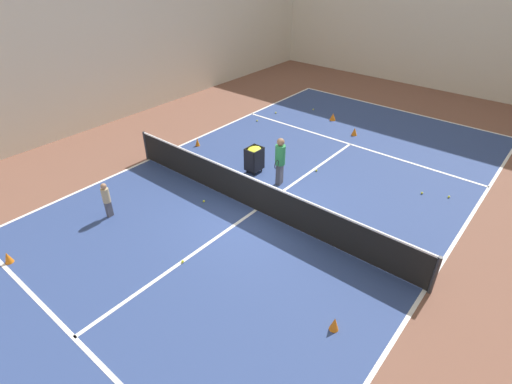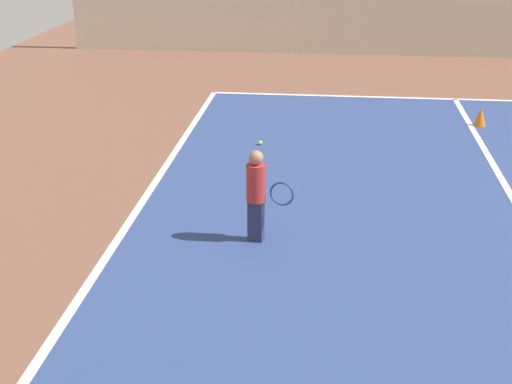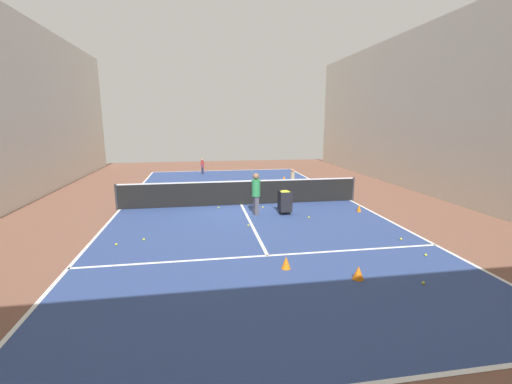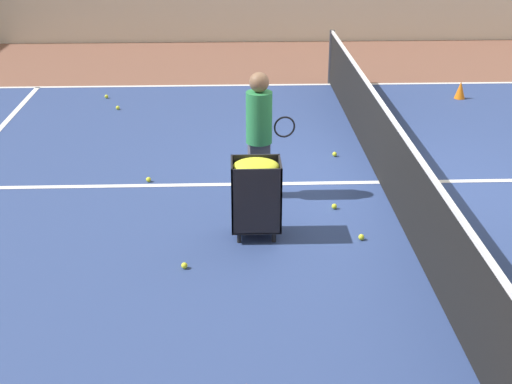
# 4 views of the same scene
# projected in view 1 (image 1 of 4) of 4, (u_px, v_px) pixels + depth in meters

# --- Properties ---
(ground_plane) EXTENTS (33.77, 33.77, 0.00)m
(ground_plane) POSITION_uv_depth(u_px,v_px,m) (256.00, 210.00, 11.98)
(ground_plane) COLOR brown
(court_playing_area) EXTENTS (10.17, 21.34, 0.00)m
(court_playing_area) POSITION_uv_depth(u_px,v_px,m) (256.00, 210.00, 11.98)
(court_playing_area) COLOR navy
(court_playing_area) RESTS_ON ground
(line_baseline_far) EXTENTS (10.17, 0.10, 0.00)m
(line_baseline_far) POSITION_uv_depth(u_px,v_px,m) (399.00, 110.00, 18.92)
(line_baseline_far) COLOR white
(line_baseline_far) RESTS_ON ground
(line_sideline_left) EXTENTS (0.10, 21.34, 0.00)m
(line_sideline_left) POSITION_uv_depth(u_px,v_px,m) (150.00, 159.00, 14.70)
(line_sideline_left) COLOR white
(line_sideline_left) RESTS_ON ground
(line_sideline_right) EXTENTS (0.10, 21.34, 0.00)m
(line_sideline_right) POSITION_uv_depth(u_px,v_px,m) (425.00, 290.00, 9.25)
(line_sideline_right) COLOR white
(line_sideline_right) RESTS_ON ground
(line_service_near) EXTENTS (10.17, 0.10, 0.00)m
(line_service_near) POSITION_uv_depth(u_px,v_px,m) (74.00, 337.00, 8.16)
(line_service_near) COLOR white
(line_service_near) RESTS_ON ground
(line_service_far) EXTENTS (10.17, 0.10, 0.00)m
(line_service_far) POSITION_uv_depth(u_px,v_px,m) (350.00, 144.00, 15.80)
(line_service_far) COLOR white
(line_service_far) RESTS_ON ground
(line_centre_service) EXTENTS (0.10, 11.74, 0.00)m
(line_centre_service) POSITION_uv_depth(u_px,v_px,m) (256.00, 210.00, 11.98)
(line_centre_service) COLOR white
(line_centre_service) RESTS_ON ground
(hall_enclosure_left) EXTENTS (0.15, 30.07, 8.26)m
(hall_enclosure_left) POSITION_uv_depth(u_px,v_px,m) (61.00, 26.00, 14.77)
(hall_enclosure_left) COLOR silver
(hall_enclosure_left) RESTS_ON ground
(hall_enclosure_far) EXTENTS (18.60, 0.15, 8.26)m
(hall_enclosure_far) POSITION_uv_depth(u_px,v_px,m) (450.00, 5.00, 19.49)
(hall_enclosure_far) COLOR silver
(hall_enclosure_far) RESTS_ON ground
(tennis_net) EXTENTS (10.47, 0.10, 1.08)m
(tennis_net) POSITION_uv_depth(u_px,v_px,m) (256.00, 195.00, 11.68)
(tennis_net) COLOR #2D2D33
(tennis_net) RESTS_ON ground
(coach_at_net) EXTENTS (0.38, 0.66, 1.65)m
(coach_at_net) POSITION_uv_depth(u_px,v_px,m) (280.00, 159.00, 12.76)
(coach_at_net) COLOR #4C4C56
(coach_at_net) RESTS_ON ground
(child_midcourt) EXTENTS (0.24, 0.24, 1.11)m
(child_midcourt) POSITION_uv_depth(u_px,v_px,m) (106.00, 198.00, 11.39)
(child_midcourt) COLOR #4C4C56
(child_midcourt) RESTS_ON ground
(ball_cart) EXTENTS (0.46, 0.56, 0.94)m
(ball_cart) POSITION_uv_depth(u_px,v_px,m) (254.00, 155.00, 13.58)
(ball_cart) COLOR black
(ball_cart) RESTS_ON ground
(training_cone_0) EXTENTS (0.24, 0.24, 0.31)m
(training_cone_0) POSITION_uv_depth(u_px,v_px,m) (354.00, 132.00, 16.44)
(training_cone_0) COLOR orange
(training_cone_0) RESTS_ON ground
(training_cone_1) EXTENTS (0.18, 0.18, 0.32)m
(training_cone_1) POSITION_uv_depth(u_px,v_px,m) (197.00, 142.00, 15.60)
(training_cone_1) COLOR orange
(training_cone_1) RESTS_ON ground
(training_cone_2) EXTENTS (0.27, 0.27, 0.32)m
(training_cone_2) POSITION_uv_depth(u_px,v_px,m) (333.00, 117.00, 17.80)
(training_cone_2) COLOR orange
(training_cone_2) RESTS_ON ground
(training_cone_3) EXTENTS (0.21, 0.21, 0.31)m
(training_cone_3) POSITION_uv_depth(u_px,v_px,m) (8.00, 257.00, 9.97)
(training_cone_3) COLOR orange
(training_cone_3) RESTS_ON ground
(training_cone_4) EXTENTS (0.20, 0.20, 0.33)m
(training_cone_4) POSITION_uv_depth(u_px,v_px,m) (334.00, 324.00, 8.25)
(training_cone_4) COLOR orange
(training_cone_4) RESTS_ON ground
(tennis_ball_1) EXTENTS (0.07, 0.07, 0.07)m
(tennis_ball_1) POSITION_uv_depth(u_px,v_px,m) (293.00, 215.00, 11.73)
(tennis_ball_1) COLOR yellow
(tennis_ball_1) RESTS_ON ground
(tennis_ball_3) EXTENTS (0.07, 0.07, 0.07)m
(tennis_ball_3) POSITION_uv_depth(u_px,v_px,m) (276.00, 113.00, 18.53)
(tennis_ball_3) COLOR yellow
(tennis_ball_3) RESTS_ON ground
(tennis_ball_4) EXTENTS (0.07, 0.07, 0.07)m
(tennis_ball_4) POSITION_uv_depth(u_px,v_px,m) (183.00, 261.00, 10.03)
(tennis_ball_4) COLOR yellow
(tennis_ball_4) RESTS_ON ground
(tennis_ball_5) EXTENTS (0.07, 0.07, 0.07)m
(tennis_ball_5) POSITION_uv_depth(u_px,v_px,m) (422.00, 193.00, 12.71)
(tennis_ball_5) COLOR yellow
(tennis_ball_5) RESTS_ON ground
(tennis_ball_6) EXTENTS (0.07, 0.07, 0.07)m
(tennis_ball_6) POSITION_uv_depth(u_px,v_px,m) (313.00, 109.00, 18.90)
(tennis_ball_6) COLOR yellow
(tennis_ball_6) RESTS_ON ground
(tennis_ball_7) EXTENTS (0.07, 0.07, 0.07)m
(tennis_ball_7) POSITION_uv_depth(u_px,v_px,m) (227.00, 183.00, 13.21)
(tennis_ball_7) COLOR yellow
(tennis_ball_7) RESTS_ON ground
(tennis_ball_8) EXTENTS (0.07, 0.07, 0.07)m
(tennis_ball_8) POSITION_uv_depth(u_px,v_px,m) (251.00, 190.00, 12.88)
(tennis_ball_8) COLOR yellow
(tennis_ball_8) RESTS_ON ground
(tennis_ball_9) EXTENTS (0.07, 0.07, 0.07)m
(tennis_ball_9) POSITION_uv_depth(u_px,v_px,m) (316.00, 170.00, 13.94)
(tennis_ball_9) COLOR yellow
(tennis_ball_9) RESTS_ON ground
(tennis_ball_10) EXTENTS (0.07, 0.07, 0.07)m
(tennis_ball_10) POSITION_uv_depth(u_px,v_px,m) (257.00, 121.00, 17.73)
(tennis_ball_10) COLOR yellow
(tennis_ball_10) RESTS_ON ground
(tennis_ball_11) EXTENTS (0.07, 0.07, 0.07)m
(tennis_ball_11) POSITION_uv_depth(u_px,v_px,m) (449.00, 197.00, 12.53)
(tennis_ball_11) COLOR yellow
(tennis_ball_11) RESTS_ON ground
(tennis_ball_12) EXTENTS (0.07, 0.07, 0.07)m
(tennis_ball_12) POSITION_uv_depth(u_px,v_px,m) (253.00, 157.00, 14.82)
(tennis_ball_12) COLOR yellow
(tennis_ball_12) RESTS_ON ground
(tennis_ball_13) EXTENTS (0.07, 0.07, 0.07)m
(tennis_ball_13) POSITION_uv_depth(u_px,v_px,m) (204.00, 201.00, 12.32)
(tennis_ball_13) COLOR yellow
(tennis_ball_13) RESTS_ON ground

